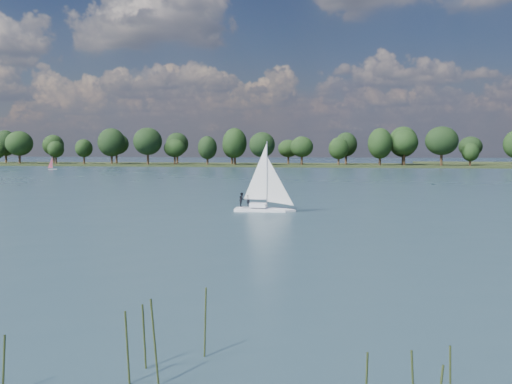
# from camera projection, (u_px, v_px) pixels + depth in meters

# --- Properties ---
(ground) EXTENTS (700.00, 700.00, 0.00)m
(ground) POSITION_uv_depth(u_px,v_px,m) (264.00, 181.00, 124.10)
(ground) COLOR #233342
(ground) RESTS_ON ground
(far_shore) EXTENTS (660.00, 40.00, 1.50)m
(far_shore) POSITION_uv_depth(u_px,v_px,m) (304.00, 166.00, 234.32)
(far_shore) COLOR black
(far_shore) RESTS_ON ground
(sailboat) EXTENTS (6.14, 1.73, 8.07)m
(sailboat) POSITION_uv_depth(u_px,v_px,m) (261.00, 191.00, 62.61)
(sailboat) COLOR white
(sailboat) RESTS_ON ground
(dinghy_pink) EXTENTS (3.11, 2.36, 4.65)m
(dinghy_pink) POSITION_uv_depth(u_px,v_px,m) (53.00, 166.00, 193.35)
(dinghy_pink) COLOR silver
(dinghy_pink) RESTS_ON ground
(treeline) EXTENTS (562.81, 73.78, 17.86)m
(treeline) POSITION_uv_depth(u_px,v_px,m) (300.00, 146.00, 229.45)
(treeline) COLOR black
(treeline) RESTS_ON ground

